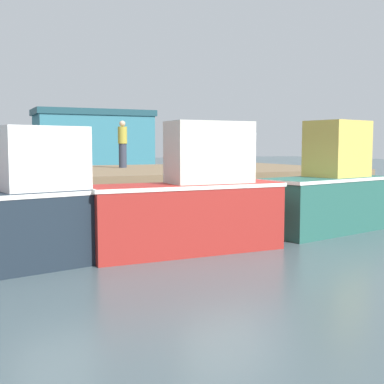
# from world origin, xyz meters

# --- Properties ---
(ground) EXTENTS (120.00, 160.00, 0.10)m
(ground) POSITION_xyz_m (0.00, 0.00, -0.05)
(ground) COLOR #3D4C51
(pier) EXTENTS (10.35, 7.71, 1.41)m
(pier) POSITION_xyz_m (2.64, 6.77, 1.17)
(pier) COLOR brown
(pier) RESTS_ON ground
(fishing_boat_near_left) EXTENTS (3.77, 1.75, 2.57)m
(fishing_boat_near_left) POSITION_xyz_m (-4.21, -0.32, 1.03)
(fishing_boat_near_left) COLOR #19232D
(fishing_boat_near_left) RESTS_ON ground
(fishing_boat_near_right) EXTENTS (4.15, 1.15, 2.72)m
(fishing_boat_near_right) POSITION_xyz_m (-0.82, -0.22, 1.05)
(fishing_boat_near_right) COLOR maroon
(fishing_boat_near_right) RESTS_ON ground
(fishing_boat_mid) EXTENTS (3.80, 2.13, 2.86)m
(fishing_boat_mid) POSITION_xyz_m (3.40, 0.56, 1.09)
(fishing_boat_mid) COLOR #23564C
(fishing_boat_mid) RESTS_ON ground
(rowboat) EXTENTS (1.68, 0.91, 0.44)m
(rowboat) POSITION_xyz_m (3.75, 1.87, 0.20)
(rowboat) COLOR silver
(rowboat) RESTS_ON ground
(dockworker) EXTENTS (0.34, 0.34, 1.74)m
(dockworker) POSITION_xyz_m (0.37, 8.45, 2.28)
(dockworker) COLOR #2D3342
(dockworker) RESTS_ON pier
(warehouse) EXTENTS (9.66, 4.38, 5.17)m
(warehouse) POSITION_xyz_m (5.18, 32.06, 2.60)
(warehouse) COLOR #2D6B7A
(warehouse) RESTS_ON ground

